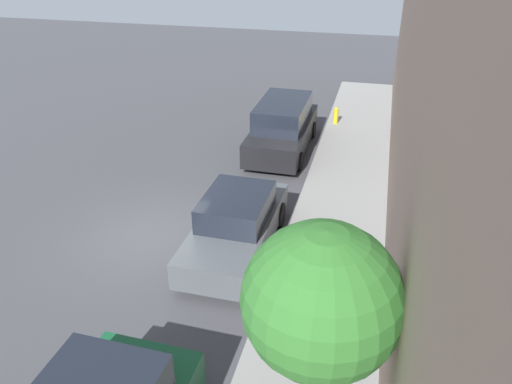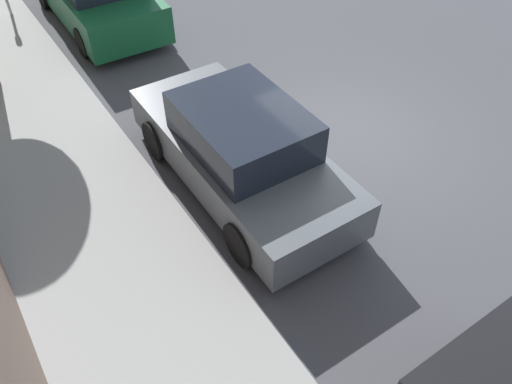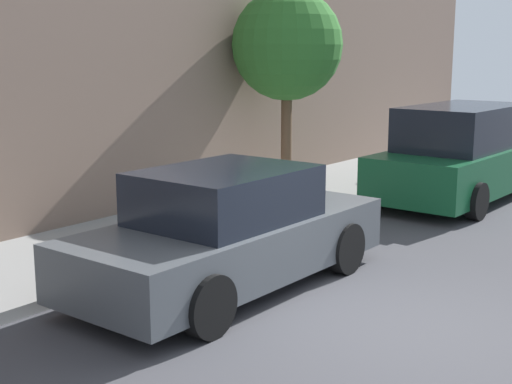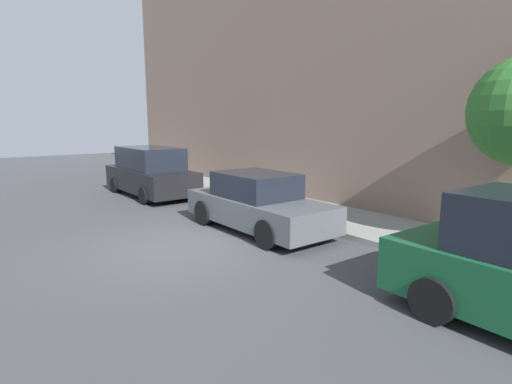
# 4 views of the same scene
# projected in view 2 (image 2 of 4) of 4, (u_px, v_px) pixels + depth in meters

# --- Properties ---
(ground_plane) EXTENTS (60.00, 60.00, 0.00)m
(ground_plane) POSITION_uv_depth(u_px,v_px,m) (345.00, 134.00, 9.36)
(ground_plane) COLOR #424247
(sidewalk) EXTENTS (2.61, 32.00, 0.15)m
(sidewalk) POSITION_uv_depth(u_px,v_px,m) (100.00, 241.00, 7.41)
(sidewalk) COLOR gray
(sidewalk) RESTS_ON ground_plane
(parked_sedan_second) EXTENTS (1.92, 4.51, 1.54)m
(parked_sedan_second) POSITION_uv_depth(u_px,v_px,m) (241.00, 150.00, 7.91)
(parked_sedan_second) COLOR #4C5156
(parked_sedan_second) RESTS_ON ground_plane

